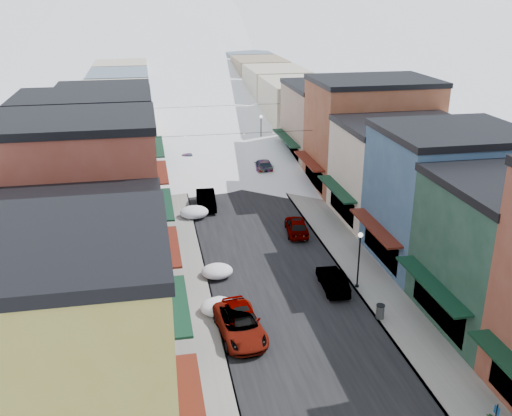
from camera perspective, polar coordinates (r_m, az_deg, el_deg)
name	(u,v)px	position (r m, az deg, el deg)	size (l,w,h in m)	color
road	(213,144)	(78.90, -4.37, 6.38)	(10.00, 160.00, 0.01)	black
sidewalk_left	(164,146)	(78.44, -9.19, 6.14)	(3.20, 160.00, 0.15)	gray
sidewalk_right	(260,141)	(79.87, 0.37, 6.68)	(3.20, 160.00, 0.15)	gray
curb_left	(176,145)	(78.50, -8.05, 6.21)	(0.10, 160.00, 0.15)	slate
curb_right	(249,142)	(79.59, -0.74, 6.62)	(0.10, 160.00, 0.15)	slate
bldg_l_yellow	(46,371)	(24.79, -20.29, -15.07)	(11.30, 8.70, 11.50)	gold
bldg_l_cream	(72,290)	(32.47, -17.95, -7.77)	(11.30, 8.20, 9.50)	beige
bldg_l_brick_near	(74,211)	(39.17, -17.72, -0.31)	(12.30, 8.20, 12.50)	brown
bldg_l_grayblue	(94,193)	(47.65, -15.89, 1.42)	(11.30, 9.20, 9.00)	slate
bldg_l_brick_far	(89,153)	(56.04, -16.38, 5.33)	(13.30, 9.20, 11.00)	brown
bldg_l_tan	(106,133)	(65.75, -14.79, 7.28)	(11.30, 11.20, 10.00)	#8E735D
bldg_r_blue	(447,197)	(45.24, 18.53, 1.09)	(11.30, 9.20, 10.50)	#325072
bldg_r_cream	(401,171)	(53.26, 14.33, 3.61)	(12.30, 9.20, 9.00)	beige
bldg_r_brick_far	(370,134)	(61.07, 11.37, 7.27)	(13.30, 9.20, 11.50)	brown
bldg_r_tan	(331,123)	(70.08, 7.51, 8.40)	(11.30, 11.20, 9.50)	#967562
distant_blocks	(196,88)	(100.52, -6.03, 11.82)	(34.00, 55.00, 8.00)	gray
mountain_ridge	(116,2)	(293.32, -13.86, 19.36)	(670.00, 340.00, 34.00)	silver
overhead_cables	(224,118)	(65.40, -3.20, 8.94)	(16.40, 15.04, 0.04)	black
car_white_suv	(240,325)	(35.37, -1.61, -11.63)	(2.51, 5.45, 1.51)	silver
car_silver_sedan	(242,320)	(35.75, -1.36, -11.11)	(1.95, 4.84, 1.65)	#9FA1A7
car_dark_hatch	(206,200)	(55.43, -5.01, 0.85)	(1.70, 4.89, 1.61)	black
car_silver_wagon	(187,161)	(68.44, -6.91, 4.70)	(2.23, 5.48, 1.59)	#9A9BA1
car_green_sedan	(333,280)	(40.81, 7.68, -7.15)	(1.48, 4.24, 1.40)	black
car_gray_suv	(297,226)	(49.41, 4.09, -1.76)	(1.78, 4.42, 1.51)	#929599
car_black_sedan	(263,166)	(66.25, 0.75, 4.25)	(2.08, 5.11, 1.48)	black
car_lane_silver	(206,149)	(73.49, -4.98, 5.90)	(1.87, 4.64, 1.58)	gray
car_lane_white	(214,115)	(94.24, -4.19, 9.24)	(2.38, 5.15, 1.43)	silver
trash_can	(380,311)	(37.78, 12.31, -10.06)	(0.56, 0.56, 0.95)	#505255
streetlamp_near	(359,253)	(40.21, 10.29, -4.45)	(0.35, 0.35, 4.16)	black
streetlamp_far	(261,128)	(74.24, 0.51, 7.97)	(0.39, 0.39, 4.67)	black
snow_pile_near	(219,306)	(37.85, -3.75, -9.78)	(2.41, 2.68, 1.02)	white
snow_pile_mid	(217,271)	(42.30, -3.92, -6.28)	(2.33, 2.64, 0.99)	white
snow_pile_far	(194,212)	(53.16, -6.20, -0.41)	(2.65, 2.83, 1.12)	white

